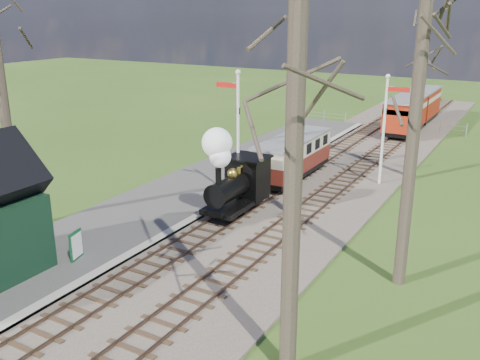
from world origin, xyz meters
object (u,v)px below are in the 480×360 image
Objects in this scene: coach at (293,155)px; locomotive at (235,175)px; red_carriage_a at (405,115)px; semaphore_far at (386,122)px; sign_board at (76,245)px; semaphore_near at (237,128)px; red_carriage_b at (421,104)px.

locomotive is at bearing -90.11° from coach.
locomotive is 0.62× the size of coach.
locomotive is 0.77× the size of red_carriage_a.
sign_board is at bearing -115.77° from semaphore_far.
coach is at bearing -100.88° from red_carriage_a.
coach is (-4.37, -1.41, -1.98)m from semaphore_far.
semaphore_near reaches higher than sign_board.
red_carriage_a reaches higher than sign_board.
semaphore_near is 5.17m from coach.
semaphore_near reaches higher than coach.
sign_board is at bearing -102.02° from semaphore_near.
semaphore_near is 1.55× the size of locomotive.
locomotive is at bearing -97.60° from red_carriage_a.
coach is (0.77, 4.59, -2.25)m from semaphore_near.
semaphore_near reaches higher than locomotive.
red_carriage_b is (2.61, 25.09, -0.35)m from locomotive.
locomotive is at bearing -95.94° from red_carriage_b.
red_carriage_b reaches higher than coach.
red_carriage_a is (-1.77, 12.12, -1.84)m from semaphore_far.
sign_board is (-5.14, -31.95, -0.79)m from red_carriage_b.
semaphore_near reaches higher than red_carriage_b.
semaphore_near reaches higher than red_carriage_a.
red_carriage_a is at bearing -90.00° from red_carriage_b.
sign_board is at bearing -110.25° from locomotive.
sign_board is (-6.92, -14.33, -2.63)m from semaphore_far.
semaphore_near reaches higher than semaphore_far.
red_carriage_b is at bearing 81.88° from semaphore_near.
coach is 1.24× the size of red_carriage_b.
coach is at bearing 80.49° from semaphore_near.
red_carriage_a is at bearing 79.12° from coach.
coach is 13.18m from sign_board.
coach is 19.21m from red_carriage_b.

